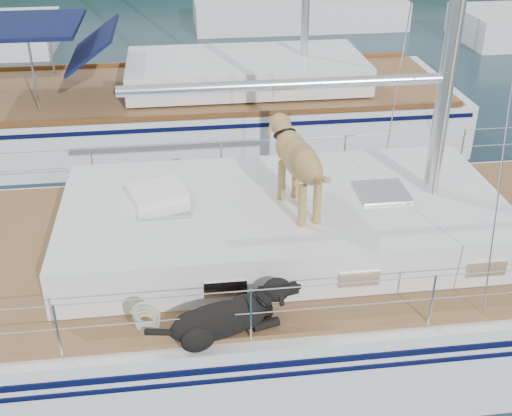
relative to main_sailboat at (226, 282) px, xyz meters
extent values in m
plane|color=black|center=(-0.10, 0.01, -0.68)|extent=(120.00, 120.00, 0.00)
cube|color=white|center=(-0.10, 0.01, -0.18)|extent=(12.00, 3.80, 1.40)
cube|color=brown|center=(-0.10, 0.01, 0.55)|extent=(11.52, 3.50, 0.06)
cube|color=white|center=(0.70, 0.01, 0.86)|extent=(5.20, 2.50, 0.55)
cylinder|color=silver|center=(0.70, 0.01, 2.53)|extent=(3.60, 0.12, 0.12)
cylinder|color=silver|center=(-0.10, -1.74, 1.14)|extent=(10.56, 0.01, 0.01)
cylinder|color=silver|center=(-0.10, 1.75, 1.14)|extent=(10.56, 0.01, 0.01)
cube|color=blue|center=(-0.42, 1.44, 0.60)|extent=(0.69, 0.58, 0.05)
cube|color=white|center=(-0.76, 0.15, 1.21)|extent=(0.74, 0.66, 0.16)
torus|color=beige|center=(-0.88, -1.70, 0.94)|extent=(0.35, 0.17, 0.34)
cube|color=white|center=(-0.23, 6.22, -0.23)|extent=(11.00, 3.50, 1.30)
cube|color=brown|center=(-0.23, 6.22, 0.42)|extent=(10.56, 3.29, 0.06)
cube|color=white|center=(0.97, 6.22, 0.77)|extent=(4.80, 2.30, 0.55)
cube|color=#0E173C|center=(-3.43, 6.22, 1.82)|extent=(2.40, 2.30, 0.08)
cube|color=white|center=(3.90, 16.01, -0.28)|extent=(7.20, 3.00, 1.10)
camera|label=1|loc=(-0.46, -6.55, 4.74)|focal=45.00mm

